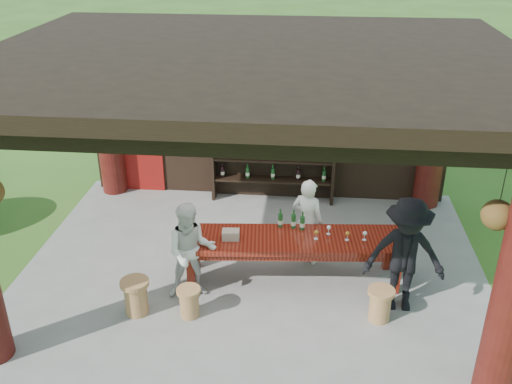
# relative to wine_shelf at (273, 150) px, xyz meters

# --- Properties ---
(ground) EXTENTS (90.00, 90.00, 0.00)m
(ground) POSITION_rel_wine_shelf_xyz_m (-0.13, -2.45, -1.07)
(ground) COLOR #2D5119
(ground) RESTS_ON ground
(pavilion) EXTENTS (7.50, 6.00, 3.60)m
(pavilion) POSITION_rel_wine_shelf_xyz_m (-0.15, -2.02, 1.06)
(pavilion) COLOR slate
(pavilion) RESTS_ON ground
(wine_shelf) EXTENTS (2.41, 0.37, 2.12)m
(wine_shelf) POSITION_rel_wine_shelf_xyz_m (0.00, 0.00, 0.00)
(wine_shelf) COLOR black
(wine_shelf) RESTS_ON ground
(tasting_table) EXTENTS (3.38, 1.13, 0.75)m
(tasting_table) POSITION_rel_wine_shelf_xyz_m (0.51, -2.75, -0.43)
(tasting_table) COLOR #54120C
(tasting_table) RESTS_ON ground
(stool_near_left) EXTENTS (0.34, 0.34, 0.45)m
(stool_near_left) POSITION_rel_wine_shelf_xyz_m (-0.91, -3.80, -0.83)
(stool_near_left) COLOR olive
(stool_near_left) RESTS_ON ground
(stool_near_right) EXTENTS (0.38, 0.38, 0.50)m
(stool_near_right) POSITION_rel_wine_shelf_xyz_m (1.77, -3.62, -0.80)
(stool_near_right) COLOR olive
(stool_near_right) RESTS_ON ground
(stool_far_left) EXTENTS (0.41, 0.41, 0.54)m
(stool_far_left) POSITION_rel_wine_shelf_xyz_m (-1.68, -3.81, -0.78)
(stool_far_left) COLOR olive
(stool_far_left) RESTS_ON ground
(host) EXTENTS (0.63, 0.53, 1.47)m
(host) POSITION_rel_wine_shelf_xyz_m (0.71, -2.19, -0.33)
(host) COLOR silver
(host) RESTS_ON ground
(guest_woman) EXTENTS (0.85, 0.73, 1.51)m
(guest_woman) POSITION_rel_wine_shelf_xyz_m (-0.96, -3.30, -0.31)
(guest_woman) COLOR silver
(guest_woman) RESTS_ON ground
(guest_man) EXTENTS (1.15, 0.68, 1.76)m
(guest_man) POSITION_rel_wine_shelf_xyz_m (2.09, -3.31, -0.19)
(guest_man) COLOR black
(guest_man) RESTS_ON ground
(table_bottles) EXTENTS (0.43, 0.14, 0.31)m
(table_bottles) POSITION_rel_wine_shelf_xyz_m (0.47, -2.45, -0.16)
(table_bottles) COLOR #194C1E
(table_bottles) RESTS_ON tasting_table
(table_glasses) EXTENTS (0.80, 0.23, 0.15)m
(table_glasses) POSITION_rel_wine_shelf_xyz_m (1.20, -2.70, -0.24)
(table_glasses) COLOR silver
(table_glasses) RESTS_ON tasting_table
(napkin_basket) EXTENTS (0.27, 0.20, 0.14)m
(napkin_basket) POSITION_rel_wine_shelf_xyz_m (-0.43, -2.87, -0.25)
(napkin_basket) COLOR #BF6672
(napkin_basket) RESTS_ON tasting_table
(shrubs) EXTENTS (17.70, 8.81, 1.36)m
(shrubs) POSITION_rel_wine_shelf_xyz_m (2.82, -1.43, -0.53)
(shrubs) COLOR #194C14
(shrubs) RESTS_ON ground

